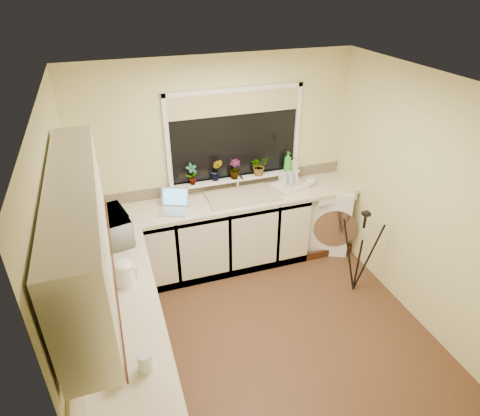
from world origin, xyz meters
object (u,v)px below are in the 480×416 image
object	(u,v)px
laptop	(174,204)
washing_machine	(322,214)
plant_c	(235,169)
soap_bottle_clear	(295,163)
plant_b	(216,170)
kettle	(125,275)
dish_rack	(289,186)
tripod	(359,253)
soap_bottle_green	(288,162)
plant_a	(192,174)
cup_left	(120,377)
steel_jar	(110,338)
cup_back	(310,181)
microwave	(110,228)
plant_d	(259,166)
glass_jug	(145,362)

from	to	relation	value
laptop	washing_machine	bearing A→B (deg)	23.90
plant_c	soap_bottle_clear	distance (m)	0.77
laptop	plant_b	distance (m)	0.66
kettle	dish_rack	bearing A→B (deg)	29.92
dish_rack	washing_machine	bearing A→B (deg)	-15.66
tripod	soap_bottle_green	xyz separation A→B (m)	(-0.38, 1.14, 0.66)
kettle	plant_c	distance (m)	1.96
plant_a	soap_bottle_clear	size ratio (longest dim) A/B	1.49
washing_machine	cup_left	distance (m)	3.45
kettle	steel_jar	size ratio (longest dim) A/B	1.67
plant_c	soap_bottle_clear	xyz separation A→B (m)	(0.77, -0.01, -0.03)
laptop	cup_back	xyz separation A→B (m)	(1.69, 0.04, -0.00)
laptop	kettle	xyz separation A→B (m)	(-0.62, -1.13, 0.05)
laptop	cup_back	world-z (taller)	laptop
plant_a	plant_b	size ratio (longest dim) A/B	0.97
laptop	plant_c	size ratio (longest dim) A/B	1.69
laptop	kettle	bearing A→B (deg)	-96.16
microwave	cup_left	bearing A→B (deg)	165.11
steel_jar	plant_a	xyz separation A→B (m)	(1.06, 1.98, 0.22)
washing_machine	plant_a	size ratio (longest dim) A/B	3.42
plant_c	plant_b	bearing A→B (deg)	174.54
cup_left	microwave	bearing A→B (deg)	88.01
kettle	soap_bottle_clear	size ratio (longest dim) A/B	1.18
tripod	microwave	xyz separation A→B (m)	(-2.52, 0.52, 0.53)
plant_d	soap_bottle_green	world-z (taller)	soap_bottle_green
washing_machine	plant_c	world-z (taller)	plant_c
dish_rack	glass_jug	xyz separation A→B (m)	(-1.99, -2.09, 0.04)
tripod	soap_bottle_clear	distance (m)	1.33
soap_bottle_green	cup_left	world-z (taller)	soap_bottle_green
soap_bottle_clear	kettle	bearing A→B (deg)	-148.12
steel_jar	plant_b	bearing A→B (deg)	56.09
plant_c	tripod	bearing A→B (deg)	-47.69
plant_c	microwave	bearing A→B (deg)	-156.78
kettle	cup_left	bearing A→B (deg)	-97.42
tripod	cup_left	xyz separation A→B (m)	(-2.58, -1.17, 0.44)
dish_rack	plant_d	size ratio (longest dim) A/B	1.68
soap_bottle_green	cup_left	size ratio (longest dim) A/B	2.36
tripod	soap_bottle_clear	size ratio (longest dim) A/B	5.91
plant_a	cup_left	xyz separation A→B (m)	(-1.02, -2.32, -0.23)
glass_jug	steel_jar	bearing A→B (deg)	124.97
plant_d	washing_machine	bearing A→B (deg)	-13.08
laptop	kettle	size ratio (longest dim) A/B	1.93
plant_b	soap_bottle_clear	bearing A→B (deg)	-1.76
tripod	plant_b	bearing A→B (deg)	143.13
washing_machine	dish_rack	xyz separation A→B (m)	(-0.50, 0.00, 0.49)
microwave	plant_d	world-z (taller)	plant_d
tripod	kettle	bearing A→B (deg)	-169.27
kettle	plant_b	xyz separation A→B (m)	(1.19, 1.38, 0.18)
kettle	plant_b	distance (m)	1.83
dish_rack	plant_d	bearing A→B (deg)	134.73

